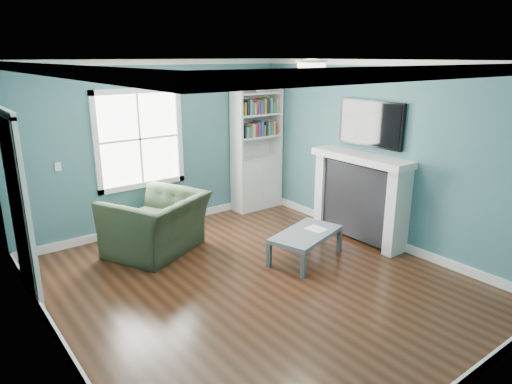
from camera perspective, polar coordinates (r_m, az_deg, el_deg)
floor at (r=5.64m, az=0.04°, el=-11.32°), size 5.00×5.00×0.00m
room_walls at (r=5.10m, az=0.05°, el=4.58°), size 5.00×5.00×5.00m
trim at (r=5.18m, az=0.05°, el=0.84°), size 4.50×5.00×2.60m
window at (r=7.10m, az=-14.34°, el=6.43°), size 1.40×0.06×1.50m
bookshelf at (r=8.07m, az=0.06°, el=4.33°), size 0.90×0.35×2.31m
fireplace at (r=6.89m, az=12.85°, el=-0.75°), size 0.44×1.58×1.30m
tv at (r=6.75m, az=14.12°, el=8.30°), size 0.06×1.10×0.65m
door at (r=5.64m, az=-27.61°, el=-1.52°), size 0.12×0.98×2.17m
ceiling_fixture at (r=5.65m, az=6.94°, el=15.54°), size 0.38×0.38×0.15m
light_switch at (r=6.77m, az=-23.51°, el=2.92°), size 0.08×0.01×0.12m
recliner at (r=6.45m, az=-12.41°, el=-2.79°), size 1.47×1.27×1.09m
coffee_table at (r=6.18m, az=6.26°, el=-5.46°), size 1.17×0.84×0.38m
paper_sheet at (r=6.29m, az=7.53°, el=-4.59°), size 0.24×0.29×0.00m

